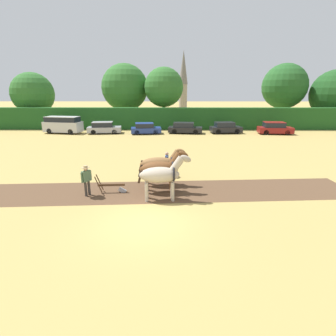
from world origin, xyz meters
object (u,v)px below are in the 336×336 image
(tree_center_right, at_px, (284,86))
(farmer_at_plow, at_px, (86,178))
(tree_center_left, at_px, (125,88))
(plow, at_px, (114,187))
(parked_car_right, at_px, (275,128))
(parked_car_center_right, at_px, (225,128))
(parked_car_left, at_px, (104,128))
(church_spire, at_px, (183,80))
(draft_horse_lead_right, at_px, (161,169))
(farmer_beside_team, at_px, (167,162))
(parked_car_center_left, at_px, (146,129))
(tree_center, at_px, (164,87))
(draft_horse_trail_left, at_px, (160,164))
(parked_car_center, at_px, (185,128))
(draft_horse_lead_left, at_px, (162,175))
(parked_van, at_px, (63,125))
(tree_left, at_px, (33,94))
(tree_right, at_px, (335,94))

(tree_center_right, relative_size, farmer_at_plow, 5.62)
(tree_center_left, height_order, plow, tree_center_left)
(farmer_at_plow, relative_size, parked_car_right, 0.39)
(plow, height_order, parked_car_center_right, parked_car_center_right)
(parked_car_left, height_order, parked_car_center_right, parked_car_left)
(church_spire, distance_m, draft_horse_lead_right, 59.14)
(farmer_beside_team, relative_size, parked_car_center_left, 0.40)
(tree_center_left, height_order, tree_center, tree_center_left)
(draft_horse_trail_left, height_order, parked_car_left, draft_horse_trail_left)
(tree_center, xyz_separation_m, parked_car_center, (2.95, -7.46, -5.22))
(church_spire, xyz_separation_m, draft_horse_lead_left, (-3.86, -59.76, -6.64))
(parked_car_center_left, relative_size, parked_car_right, 0.92)
(tree_center_right, distance_m, parked_car_center, 19.98)
(plow, bearing_deg, draft_horse_lead_right, 0.00)
(tree_center, relative_size, draft_horse_lead_left, 3.14)
(tree_center_left, xyz_separation_m, draft_horse_lead_left, (6.95, -31.62, -4.52))
(parked_van, bearing_deg, parked_car_right, 8.76)
(tree_center_left, relative_size, parked_car_right, 2.18)
(tree_left, xyz_separation_m, parked_car_right, (35.21, -8.19, -4.20))
(tree_center_left, distance_m, draft_horse_lead_left, 32.69)
(church_spire, relative_size, farmer_at_plow, 8.92)
(draft_horse_trail_left, bearing_deg, parked_car_center_right, 64.58)
(parked_car_left, bearing_deg, parked_van, 171.23)
(farmer_at_plow, bearing_deg, parked_car_center_left, 122.13)
(church_spire, bearing_deg, tree_center_right, -61.76)
(church_spire, xyz_separation_m, plow, (-6.62, -58.80, -7.69))
(tree_center, relative_size, draft_horse_lead_right, 3.10)
(tree_right, height_order, plow, tree_right)
(draft_horse_lead_right, bearing_deg, tree_center, 87.45)
(draft_horse_trail_left, bearing_deg, tree_center_right, 53.42)
(parked_car_left, bearing_deg, tree_center, 37.52)
(tree_center_left, distance_m, church_spire, 30.23)
(tree_left, height_order, draft_horse_lead_right, tree_left)
(parked_car_left, bearing_deg, draft_horse_trail_left, -74.29)
(tree_left, relative_size, tree_center, 0.92)
(tree_center_right, relative_size, farmer_beside_team, 5.86)
(farmer_beside_team, height_order, parked_car_center, farmer_beside_team)
(tree_center_left, relative_size, parked_car_center_right, 2.29)
(draft_horse_trail_left, height_order, parked_car_center, draft_horse_trail_left)
(plow, distance_m, parked_car_center_left, 20.46)
(church_spire, distance_m, parked_car_center, 38.60)
(parked_car_center_left, xyz_separation_m, parked_car_center, (5.18, 0.47, 0.01))
(tree_right, distance_m, parked_car_center_right, 20.85)
(tree_left, xyz_separation_m, farmer_beside_team, (21.34, -25.60, -3.99))
(tree_left, relative_size, draft_horse_trail_left, 2.82)
(parked_van, bearing_deg, farmer_at_plow, -55.92)
(church_spire, bearing_deg, parked_car_center, -92.24)
(draft_horse_trail_left, xyz_separation_m, parked_van, (-13.64, 19.58, -0.17))
(tree_right, xyz_separation_m, parked_car_center_left, (-29.28, -8.87, -4.20))
(tree_center_right, xyz_separation_m, farmer_beside_team, (-18.74, -27.67, -5.12))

